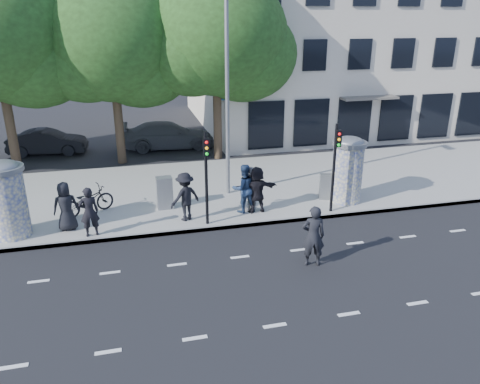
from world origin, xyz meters
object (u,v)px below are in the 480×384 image
object	(u,v)px
traffic_pole_far	(335,159)
ped_d	(185,197)
ped_a	(66,206)
car_mid	(48,142)
man_road	(313,236)
cabinet_left	(165,193)
street_lamp	(227,81)
ped_c	(244,188)
ped_e	(252,189)
ped_b	(89,212)
ad_column_right	(347,168)
ped_f	(257,190)
car_right	(168,135)
bicycle	(88,201)
traffic_pole_near	(206,169)
ad_column_left	(7,197)
cabinet_right	(326,187)

from	to	relation	value
traffic_pole_far	ped_d	xyz separation A→B (m)	(-5.50, 0.59, -1.18)
ped_a	car_mid	bearing A→B (deg)	-88.07
man_road	cabinet_left	size ratio (longest dim) A/B	1.54
street_lamp	ped_c	world-z (taller)	street_lamp
ped_d	cabinet_left	world-z (taller)	ped_d
ped_d	cabinet_left	xyz separation A→B (m)	(-0.64, 1.29, -0.27)
ped_d	ped_e	distance (m)	2.57
ped_b	man_road	size ratio (longest dim) A/B	0.90
ad_column_right	cabinet_left	bearing A→B (deg)	172.21
ad_column_right	cabinet_left	size ratio (longest dim) A/B	2.10
ped_f	cabinet_left	xyz separation A→B (m)	(-3.35, 1.20, -0.27)
ped_d	ped_e	xyz separation A→B (m)	(2.56, 0.26, -0.03)
car_mid	car_right	distance (m)	6.55
ad_column_right	ped_a	bearing A→B (deg)	-179.15
ped_c	car_right	bearing A→B (deg)	-85.72
bicycle	ped_a	bearing A→B (deg)	126.18
ped_f	traffic_pole_far	bearing A→B (deg)	165.20
ad_column_right	car_right	distance (m)	11.96
traffic_pole_far	ped_c	xyz separation A→B (m)	(-3.26, 0.81, -1.14)
man_road	traffic_pole_near	bearing A→B (deg)	-39.98
car_mid	ad_column_right	bearing A→B (deg)	-124.80
street_lamp	bicycle	xyz separation A→B (m)	(-5.59, -0.84, -4.11)
traffic_pole_near	ad_column_right	bearing A→B (deg)	8.89
traffic_pole_near	car_right	bearing A→B (deg)	91.35
car_mid	man_road	bearing A→B (deg)	-142.31
ad_column_right	bicycle	bearing A→B (deg)	173.75
man_road	ped_b	bearing A→B (deg)	-15.32
street_lamp	ped_c	bearing A→B (deg)	-85.99
ad_column_right	man_road	bearing A→B (deg)	-126.52
ad_column_left	car_mid	size ratio (longest dim) A/B	0.65
ped_e	cabinet_right	distance (m)	3.30
traffic_pole_near	street_lamp	distance (m)	4.07
man_road	car_mid	distance (m)	17.64
ad_column_left	ped_e	bearing A→B (deg)	0.99
ped_a	bicycle	world-z (taller)	ped_a
ad_column_left	ped_a	size ratio (longest dim) A/B	1.52
ad_column_left	ped_e	size ratio (longest dim) A/B	1.51
street_lamp	ped_a	xyz separation A→B (m)	(-6.22, -2.09, -3.77)
ped_a	cabinet_right	bearing A→B (deg)	174.67
bicycle	ped_c	bearing A→B (deg)	-128.95
ad_column_right	ped_d	distance (m)	6.53
bicycle	car_mid	distance (m)	9.88
cabinet_right	ped_b	bearing A→B (deg)	-153.47
street_lamp	cabinet_right	size ratio (longest dim) A/B	7.68
ped_c	bicycle	world-z (taller)	ped_c
ped_a	bicycle	bearing A→B (deg)	-125.06
ad_column_left	ped_f	size ratio (longest dim) A/B	1.48
ped_a	traffic_pole_far	bearing A→B (deg)	167.04
ped_f	bicycle	world-z (taller)	ped_f
ped_c	ped_f	size ratio (longest dim) A/B	1.05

